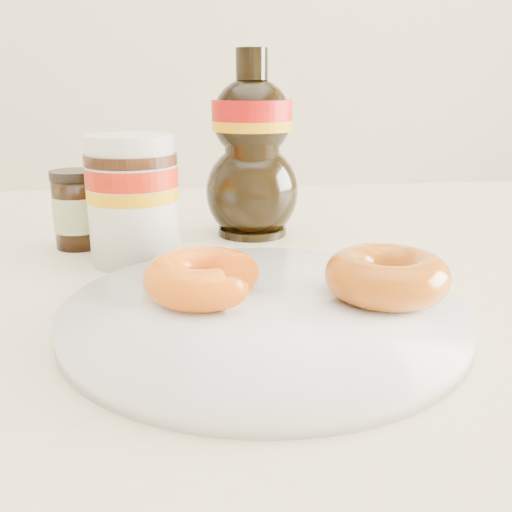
{
  "coord_description": "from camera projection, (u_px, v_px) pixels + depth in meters",
  "views": [
    {
      "loc": [
        -0.01,
        -0.4,
        0.92
      ],
      "look_at": [
        0.04,
        0.03,
        0.79
      ],
      "focal_mm": 40.0,
      "sensor_mm": 36.0,
      "label": 1
    }
  ],
  "objects": [
    {
      "name": "dining_table",
      "position": [
        204.0,
        355.0,
        0.55
      ],
      "size": [
        1.4,
        0.9,
        0.75
      ],
      "color": "beige",
      "rests_on": "ground"
    },
    {
      "name": "plate",
      "position": [
        264.0,
        312.0,
        0.41
      ],
      "size": [
        0.29,
        0.29,
        0.01
      ],
      "color": "white",
      "rests_on": "dining_table"
    },
    {
      "name": "donut_bitten",
      "position": [
        203.0,
        278.0,
        0.42
      ],
      "size": [
        0.11,
        0.11,
        0.03
      ],
      "primitive_type": "torus",
      "rotation": [
        0.0,
        0.0,
        0.26
      ],
      "color": "orange",
      "rests_on": "plate"
    },
    {
      "name": "donut_whole",
      "position": [
        387.0,
        276.0,
        0.42
      ],
      "size": [
        0.12,
        0.12,
        0.03
      ],
      "primitive_type": "torus",
      "rotation": [
        0.0,
        0.0,
        0.41
      ],
      "color": "#AA4E0A",
      "rests_on": "plate"
    },
    {
      "name": "nutella_jar",
      "position": [
        133.0,
        195.0,
        0.54
      ],
      "size": [
        0.09,
        0.09,
        0.12
      ],
      "rotation": [
        0.0,
        0.0,
        -0.26
      ],
      "color": "white",
      "rests_on": "dining_table"
    },
    {
      "name": "syrup_bottle",
      "position": [
        252.0,
        145.0,
        0.63
      ],
      "size": [
        0.11,
        0.1,
        0.2
      ],
      "primitive_type": null,
      "rotation": [
        0.0,
        0.0,
        0.09
      ],
      "color": "black",
      "rests_on": "dining_table"
    },
    {
      "name": "dark_jar",
      "position": [
        78.0,
        210.0,
        0.6
      ],
      "size": [
        0.05,
        0.05,
        0.08
      ],
      "rotation": [
        0.0,
        0.0,
        0.21
      ],
      "color": "black",
      "rests_on": "dining_table"
    }
  ]
}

